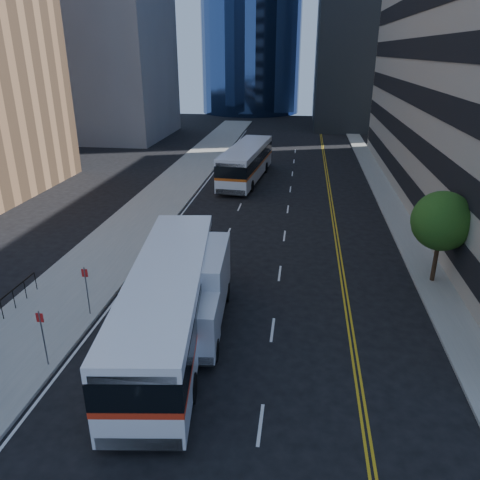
{
  "coord_description": "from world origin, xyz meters",
  "views": [
    {
      "loc": [
        1.49,
        -16.6,
        12.04
      ],
      "look_at": [
        -1.56,
        5.97,
        2.8
      ],
      "focal_mm": 35.0,
      "sensor_mm": 36.0,
      "label": 1
    }
  ],
  "objects_px": {
    "bus_front": "(169,301)",
    "box_truck": "(198,290)",
    "street_tree": "(442,221)",
    "bus_rear": "(246,162)"
  },
  "relations": [
    {
      "from": "street_tree",
      "to": "bus_rear",
      "type": "bearing_deg",
      "value": 122.12
    },
    {
      "from": "bus_front",
      "to": "street_tree",
      "type": "bearing_deg",
      "value": 21.94
    },
    {
      "from": "street_tree",
      "to": "bus_front",
      "type": "relative_size",
      "value": 0.37
    },
    {
      "from": "bus_front",
      "to": "bus_rear",
      "type": "height_order",
      "value": "bus_front"
    },
    {
      "from": "bus_rear",
      "to": "box_truck",
      "type": "bearing_deg",
      "value": -82.64
    },
    {
      "from": "bus_rear",
      "to": "bus_front",
      "type": "bearing_deg",
      "value": -84.77
    },
    {
      "from": "street_tree",
      "to": "box_truck",
      "type": "bearing_deg",
      "value": -153.69
    },
    {
      "from": "bus_front",
      "to": "box_truck",
      "type": "relative_size",
      "value": 1.93
    },
    {
      "from": "bus_front",
      "to": "box_truck",
      "type": "bearing_deg",
      "value": 46.08
    },
    {
      "from": "street_tree",
      "to": "box_truck",
      "type": "distance_m",
      "value": 13.52
    }
  ]
}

